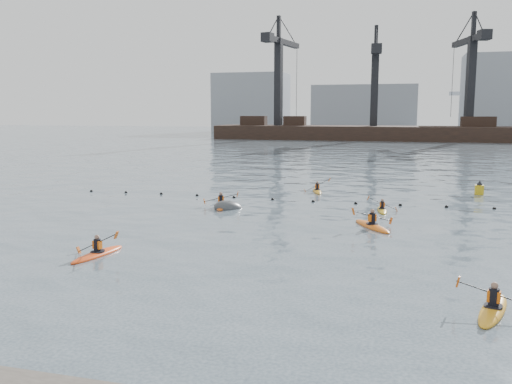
% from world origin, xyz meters
% --- Properties ---
extents(ground, '(400.00, 400.00, 0.00)m').
position_xyz_m(ground, '(0.00, 0.00, 0.00)').
color(ground, '#35414E').
rests_on(ground, ground).
extents(float_line, '(33.24, 0.73, 0.24)m').
position_xyz_m(float_line, '(-0.50, 22.53, 0.03)').
color(float_line, black).
rests_on(float_line, ground).
extents(barge_pier, '(72.00, 19.30, 29.50)m').
position_xyz_m(barge_pier, '(-0.22, 110.00, 1.89)').
color(barge_pier, black).
rests_on(barge_pier, ground).
extents(skyline, '(141.00, 28.00, 22.00)m').
position_xyz_m(skyline, '(2.23, 150.27, 9.25)').
color(skyline, gray).
rests_on(skyline, ground).
extents(kayaker_0, '(2.34, 3.43, 1.34)m').
position_xyz_m(kayaker_0, '(-5.91, 5.39, 0.10)').
color(kayaker_0, '#EF4816').
rests_on(kayaker_0, ground).
extents(kayaker_1, '(2.30, 3.55, 1.13)m').
position_xyz_m(kayaker_1, '(10.11, 2.69, 0.11)').
color(kayaker_1, orange).
rests_on(kayaker_1, ground).
extents(kayaker_2, '(2.32, 3.56, 1.16)m').
position_xyz_m(kayaker_2, '(-4.70, 18.75, 0.11)').
color(kayaker_2, '#DF5914').
rests_on(kayaker_2, ground).
extents(kayaker_3, '(1.96, 2.87, 1.09)m').
position_xyz_m(kayaker_3, '(5.88, 20.01, 0.09)').
color(kayaker_3, '#BF9516').
rests_on(kayaker_3, ground).
extents(kayaker_4, '(2.56, 3.51, 1.29)m').
position_xyz_m(kayaker_4, '(5.56, 14.73, 0.11)').
color(kayaker_4, orange).
rests_on(kayaker_4, ground).
extents(kayaker_5, '(2.08, 3.08, 1.24)m').
position_xyz_m(kayaker_5, '(0.49, 27.28, 0.09)').
color(kayaker_5, orange).
rests_on(kayaker_5, ground).
extents(mooring_buoy, '(2.49, 2.49, 1.47)m').
position_xyz_m(mooring_buoy, '(-3.98, 18.20, 0.00)').
color(mooring_buoy, '#3C3F41').
rests_on(mooring_buoy, ground).
extents(nav_buoy, '(0.69, 0.69, 1.26)m').
position_xyz_m(nav_buoy, '(12.83, 29.16, 0.38)').
color(nav_buoy, gold).
rests_on(nav_buoy, ground).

